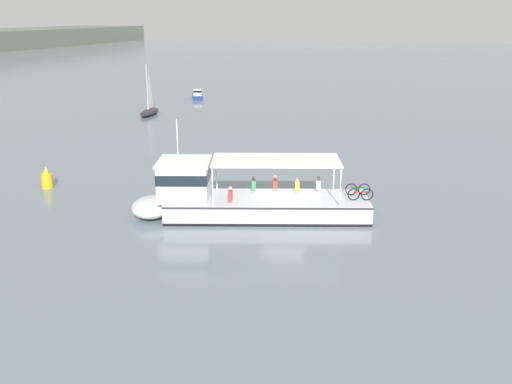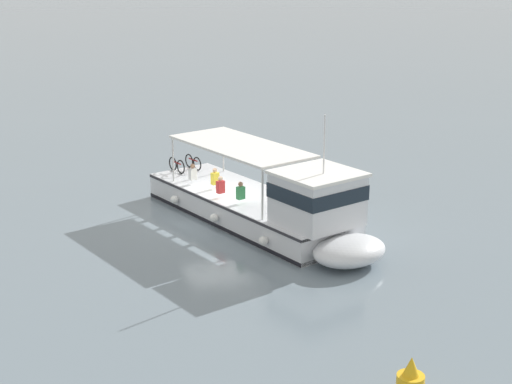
# 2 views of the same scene
# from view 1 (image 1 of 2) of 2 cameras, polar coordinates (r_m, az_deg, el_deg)

# --- Properties ---
(ground_plane) EXTENTS (400.00, 400.00, 0.00)m
(ground_plane) POSITION_cam_1_polar(r_m,az_deg,el_deg) (32.01, 2.81, -1.81)
(ground_plane) COLOR slate
(ferry_main) EXTENTS (6.36, 13.07, 5.32)m
(ferry_main) POSITION_cam_1_polar(r_m,az_deg,el_deg) (30.64, -1.90, -0.68)
(ferry_main) COLOR silver
(ferry_main) RESTS_ON ground
(sailboat_horizon_east) EXTENTS (4.95, 2.07, 5.40)m
(sailboat_horizon_east) POSITION_cam_1_polar(r_m,az_deg,el_deg) (63.67, -10.59, 8.07)
(sailboat_horizon_east) COLOR #232328
(sailboat_horizon_east) RESTS_ON ground
(motorboat_mid_channel) EXTENTS (3.82, 2.59, 1.26)m
(motorboat_mid_channel) POSITION_cam_1_polar(r_m,az_deg,el_deg) (74.82, -5.87, 9.63)
(motorboat_mid_channel) COLOR navy
(motorboat_mid_channel) RESTS_ON ground
(channel_buoy) EXTENTS (0.70, 0.70, 1.40)m
(channel_buoy) POSITION_cam_1_polar(r_m,az_deg,el_deg) (38.23, -20.14, 1.22)
(channel_buoy) COLOR gold
(channel_buoy) RESTS_ON ground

